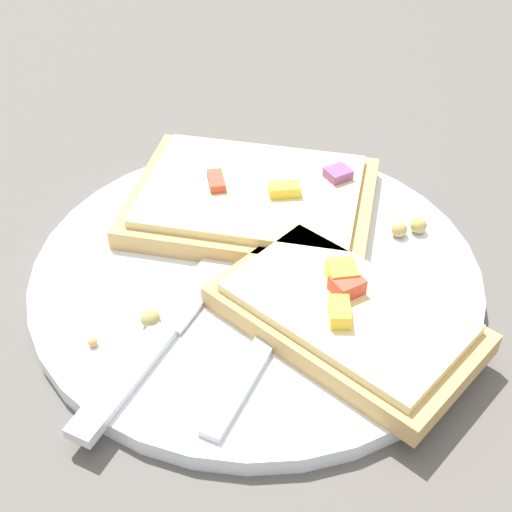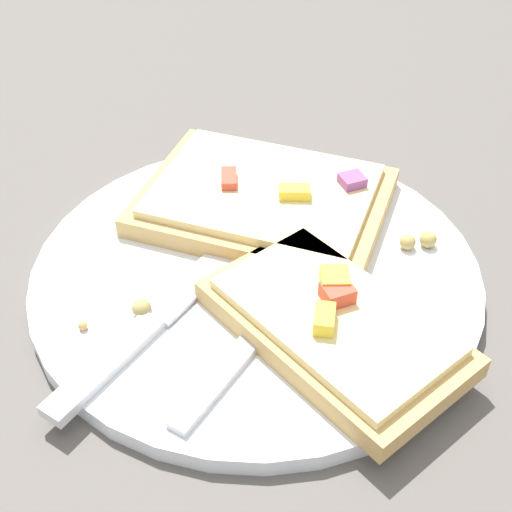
% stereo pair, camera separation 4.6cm
% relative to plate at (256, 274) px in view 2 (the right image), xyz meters
% --- Properties ---
extents(ground_plane, '(4.00, 4.00, 0.00)m').
position_rel_plate_xyz_m(ground_plane, '(0.00, 0.00, -0.01)').
color(ground_plane, '#56514C').
extents(plate, '(0.29, 0.29, 0.01)m').
position_rel_plate_xyz_m(plate, '(0.00, 0.00, 0.00)').
color(plate, white).
rests_on(plate, ground).
extents(fork, '(0.13, 0.18, 0.01)m').
position_rel_plate_xyz_m(fork, '(0.02, -0.03, 0.01)').
color(fork, silver).
rests_on(fork, plate).
extents(knife, '(0.15, 0.19, 0.01)m').
position_rel_plate_xyz_m(knife, '(-0.06, -0.04, 0.01)').
color(knife, silver).
rests_on(knife, plate).
extents(pizza_slice_main, '(0.20, 0.18, 0.03)m').
position_rel_plate_xyz_m(pizza_slice_main, '(0.01, 0.06, 0.02)').
color(pizza_slice_main, tan).
rests_on(pizza_slice_main, plate).
extents(pizza_slice_corner, '(0.16, 0.17, 0.03)m').
position_rel_plate_xyz_m(pizza_slice_corner, '(0.04, -0.06, 0.02)').
color(pizza_slice_corner, tan).
rests_on(pizza_slice_corner, plate).
extents(crumb_scatter, '(0.23, 0.08, 0.01)m').
position_rel_plate_xyz_m(crumb_scatter, '(0.04, -0.01, 0.01)').
color(crumb_scatter, tan).
rests_on(crumb_scatter, plate).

